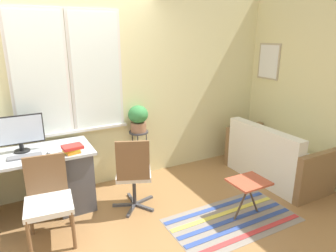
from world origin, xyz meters
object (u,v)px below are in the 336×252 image
(desk_chair_wooden, at_px, (48,198))
(plant_stand, at_px, (139,137))
(couch_loveseat, at_px, (273,160))
(folding_stool, at_px, (249,184))
(keyboard, at_px, (25,157))
(book_stack, at_px, (72,149))
(potted_plant, at_px, (138,117))
(office_chair_swivel, at_px, (134,173))
(mouse, at_px, (49,152))
(monitor, at_px, (19,132))

(desk_chair_wooden, relative_size, plant_stand, 1.19)
(couch_loveseat, height_order, folding_stool, couch_loveseat)
(couch_loveseat, distance_m, folding_stool, 1.14)
(keyboard, relative_size, book_stack, 1.51)
(plant_stand, relative_size, potted_plant, 1.94)
(book_stack, distance_m, office_chair_swivel, 0.75)
(book_stack, xyz_separation_m, office_chair_swivel, (0.62, -0.26, -0.33))
(plant_stand, height_order, potted_plant, potted_plant)
(office_chair_swivel, distance_m, potted_plant, 0.93)
(keyboard, bearing_deg, mouse, -0.97)
(office_chair_swivel, distance_m, folding_stool, 1.33)
(mouse, height_order, book_stack, book_stack)
(mouse, height_order, plant_stand, mouse)
(mouse, distance_m, couch_loveseat, 3.03)
(mouse, bearing_deg, desk_chair_wooden, -102.28)
(office_chair_swivel, height_order, couch_loveseat, office_chair_swivel)
(plant_stand, bearing_deg, couch_loveseat, -28.20)
(monitor, relative_size, folding_stool, 1.12)
(plant_stand, xyz_separation_m, potted_plant, (0.00, 0.00, 0.29))
(book_stack, relative_size, desk_chair_wooden, 0.27)
(office_chair_swivel, xyz_separation_m, couch_loveseat, (2.08, -0.20, -0.19))
(monitor, bearing_deg, book_stack, -31.50)
(mouse, bearing_deg, folding_stool, -29.60)
(monitor, bearing_deg, mouse, -37.91)
(monitor, distance_m, book_stack, 0.61)
(keyboard, relative_size, couch_loveseat, 0.24)
(keyboard, xyz_separation_m, plant_stand, (1.48, 0.36, -0.13))
(plant_stand, bearing_deg, desk_chair_wooden, -148.49)
(monitor, xyz_separation_m, keyboard, (0.02, -0.20, -0.22))
(folding_stool, bearing_deg, book_stack, 149.58)
(book_stack, xyz_separation_m, folding_stool, (1.72, -1.01, -0.40))
(plant_stand, bearing_deg, folding_stool, -63.91)
(keyboard, relative_size, folding_stool, 0.76)
(monitor, bearing_deg, desk_chair_wooden, -76.16)
(desk_chair_wooden, distance_m, potted_plant, 1.63)
(book_stack, bearing_deg, monitor, 148.50)
(office_chair_swivel, bearing_deg, desk_chair_wooden, 28.09)
(monitor, relative_size, desk_chair_wooden, 0.60)
(office_chair_swivel, xyz_separation_m, plant_stand, (0.37, 0.72, 0.16))
(plant_stand, relative_size, folding_stool, 1.58)
(couch_loveseat, bearing_deg, potted_plant, 61.80)
(book_stack, height_order, couch_loveseat, book_stack)
(book_stack, distance_m, potted_plant, 1.10)
(folding_stool, bearing_deg, monitor, 149.33)
(couch_loveseat, xyz_separation_m, folding_stool, (-0.99, -0.55, 0.13))
(desk_chair_wooden, xyz_separation_m, couch_loveseat, (3.04, -0.10, -0.18))
(desk_chair_wooden, height_order, couch_loveseat, desk_chair_wooden)
(keyboard, distance_m, plant_stand, 1.52)
(book_stack, bearing_deg, couch_loveseat, -9.55)
(mouse, bearing_deg, couch_loveseat, -10.70)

